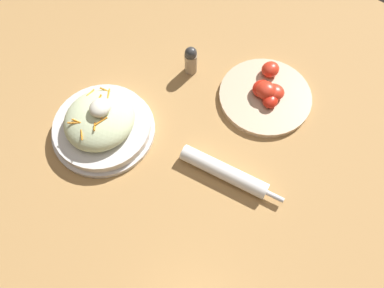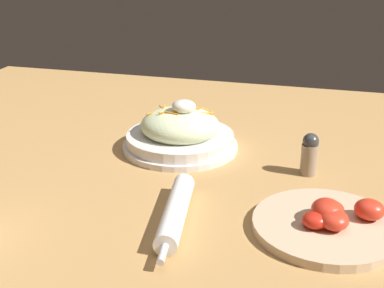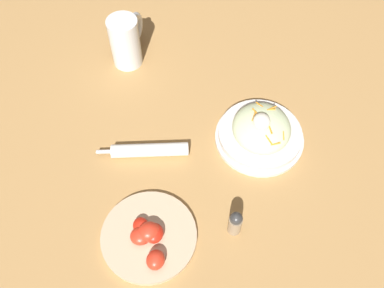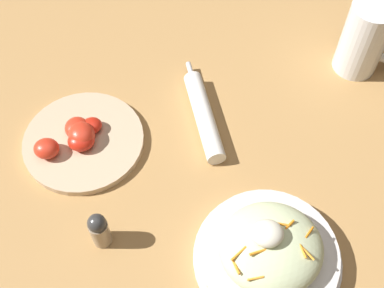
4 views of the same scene
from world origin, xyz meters
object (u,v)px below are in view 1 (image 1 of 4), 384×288
Objects in this scene: tomato_plate at (266,94)px; salt_shaker at (191,60)px; salad_plate at (101,124)px; napkin_roll at (225,172)px.

salt_shaker is (-0.04, 0.18, 0.02)m from tomato_plate.
salad_plate reaches higher than tomato_plate.
napkin_roll is 2.97× the size of salt_shaker.
salad_plate reaches higher than salt_shaker.
salt_shaker is at bearing -11.53° from salad_plate.
salad_plate is 2.95× the size of salt_shaker.
napkin_roll is at bearing -74.92° from salad_plate.
tomato_plate reaches higher than napkin_roll.
napkin_roll is at bearing -171.01° from tomato_plate.
napkin_roll is 0.22m from tomato_plate.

